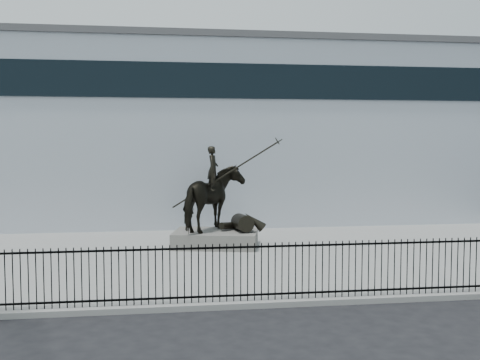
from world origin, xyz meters
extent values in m
plane|color=black|center=(0.00, 0.00, 0.00)|extent=(120.00, 120.00, 0.00)
cube|color=gray|center=(0.00, 7.00, 0.07)|extent=(30.00, 12.00, 0.15)
cube|color=silver|center=(0.00, 20.00, 4.50)|extent=(44.00, 14.00, 9.00)
cube|color=black|center=(0.00, 1.25, 0.30)|extent=(22.00, 0.05, 0.05)
cube|color=black|center=(0.00, 1.25, 1.55)|extent=(22.00, 0.05, 0.05)
cube|color=black|center=(0.00, 1.25, 0.90)|extent=(22.00, 0.03, 1.50)
cube|color=#5C5A54|center=(0.07, 8.82, 0.45)|extent=(3.60, 2.83, 0.60)
imported|color=black|center=(0.07, 8.82, 2.03)|extent=(2.66, 2.94, 2.55)
imported|color=black|center=(-0.02, 8.84, 3.19)|extent=(0.54, 0.70, 1.73)
cylinder|color=black|center=(0.42, 8.75, 2.93)|extent=(4.02, 0.94, 2.60)
camera|label=1|loc=(-2.03, -12.77, 4.26)|focal=42.00mm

